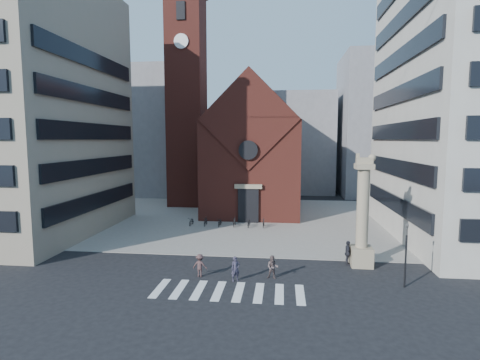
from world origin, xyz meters
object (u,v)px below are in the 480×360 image
traffic_light (406,253)px  pedestrian_0 (236,269)px  pedestrian_2 (348,253)px  pedestrian_1 (273,267)px  scooter_0 (191,221)px  lion_column (362,222)px

traffic_light → pedestrian_0: size_ratio=2.48×
pedestrian_0 → pedestrian_2: pedestrian_2 is taller
pedestrian_1 → scooter_0: (-9.56, 15.17, -0.32)m
pedestrian_0 → scooter_0: bearing=85.2°
pedestrian_0 → pedestrian_2: size_ratio=0.89×
lion_column → pedestrian_0: lion_column is taller
pedestrian_0 → pedestrian_2: 9.24m
lion_column → pedestrian_2: size_ratio=4.47×
traffic_light → pedestrian_2: (-3.00, 4.00, -1.32)m
traffic_light → pedestrian_1: size_ratio=2.62×
lion_column → pedestrian_1: (-6.71, -3.44, -2.64)m
lion_column → pedestrian_0: bearing=-155.5°
traffic_light → pedestrian_1: bearing=176.3°
pedestrian_1 → scooter_0: bearing=129.8°
pedestrian_1 → scooter_0: pedestrian_1 is taller
traffic_light → pedestrian_2: bearing=126.9°
scooter_0 → pedestrian_0: bearing=-65.6°
lion_column → pedestrian_2: 2.68m
pedestrian_2 → lion_column: bearing=-87.9°
pedestrian_2 → scooter_0: (-15.26, 11.73, -0.47)m
pedestrian_0 → pedestrian_1: bearing=-11.8°
traffic_light → scooter_0: size_ratio=2.50×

